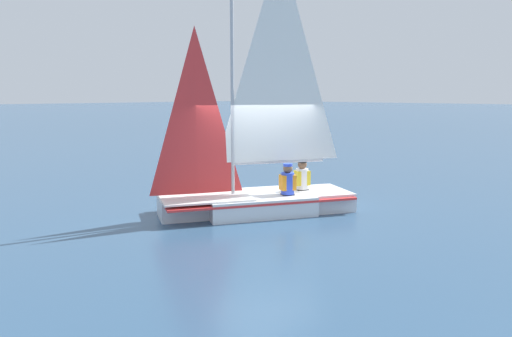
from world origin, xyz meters
The scene contains 4 objects.
ground_plane centered at (0.00, 0.00, 0.00)m, with size 260.00×260.00×0.00m, color #2D4C6B.
sailboat_main centered at (0.03, -0.02, 0.82)m, with size 4.65×3.55×6.16m.
sailor_helm centered at (0.44, -0.59, 0.63)m, with size 0.42×0.41×1.16m.
sailor_crew centered at (1.16, -0.43, 0.63)m, with size 0.42×0.41×1.16m.
Camera 1 is at (-8.12, -8.01, 2.76)m, focal length 35.00 mm.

